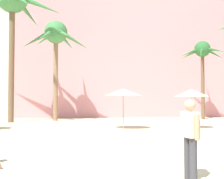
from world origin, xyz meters
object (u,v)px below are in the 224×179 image
Objects in this scene: cafe_umbrella_1 at (123,92)px; cafe_umbrella_4 at (191,93)px; person_mid_right at (190,136)px; palm_tree_center at (56,38)px; palm_tree_right at (12,4)px; palm_tree_left at (202,55)px.

cafe_umbrella_1 is 1.00× the size of cafe_umbrella_4.
cafe_umbrella_1 reaches higher than person_mid_right.
palm_tree_right reaches higher than palm_tree_center.
palm_tree_center is 20.76m from person_mid_right.
person_mid_right is (-4.39, -11.45, -1.21)m from cafe_umbrella_4.
palm_tree_left is 0.84× the size of palm_tree_center.
palm_tree_left reaches higher than person_mid_right.
palm_tree_left reaches higher than cafe_umbrella_1.
palm_tree_center is at bearing 137.87° from cafe_umbrella_4.
palm_tree_center is at bearing 120.30° from cafe_umbrella_1.
person_mid_right is (4.38, -19.38, -6.02)m from palm_tree_center.
palm_tree_left is 2.99× the size of cafe_umbrella_1.
person_mid_right is (7.61, -17.76, -8.28)m from palm_tree_right.
palm_tree_right is 4.66× the size of cafe_umbrella_4.
palm_tree_left is at bearing 44.96° from cafe_umbrella_1.
cafe_umbrella_4 is 1.41× the size of person_mid_right.
palm_tree_center is 10.31m from cafe_umbrella_1.
palm_tree_right is at bearing 101.78° from person_mid_right.
palm_tree_center reaches higher than palm_tree_left.
person_mid_right is at bearing -77.26° from palm_tree_center.
palm_tree_center reaches higher than person_mid_right.
palm_tree_left is 3.00× the size of cafe_umbrella_4.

